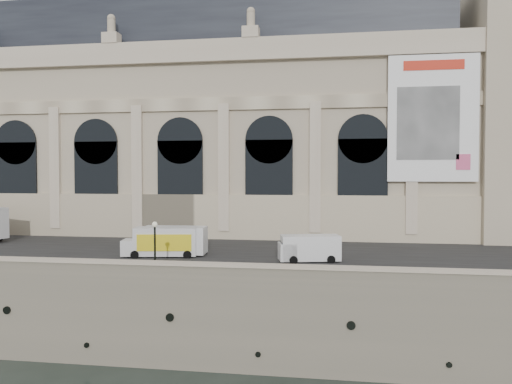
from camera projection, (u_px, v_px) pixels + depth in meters
ground at (142, 368)px, 33.99m from camera, size 260.00×260.00×0.00m
quay at (237, 249)px, 68.48m from camera, size 160.00×70.00×6.00m
street at (197, 250)px, 47.62m from camera, size 160.00×24.00×0.06m
parapet at (145, 270)px, 34.35m from camera, size 160.00×1.40×1.21m
museum at (186, 124)px, 64.69m from camera, size 69.00×18.70×29.10m
van_b at (171, 241)px, 44.38m from camera, size 5.91×2.65×2.58m
van_c at (307, 248)px, 41.04m from camera, size 5.28×2.94×2.22m
box_truck at (162, 242)px, 43.56m from camera, size 6.71×3.10×2.61m
lamp_right at (155, 248)px, 35.88m from camera, size 0.39×0.39×3.83m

